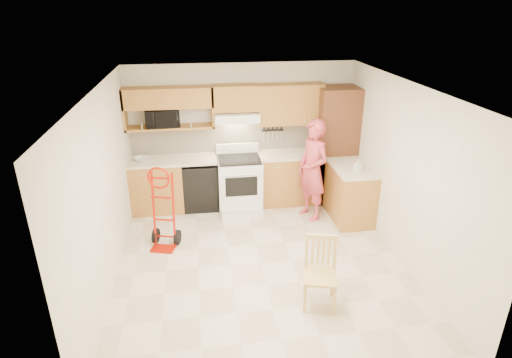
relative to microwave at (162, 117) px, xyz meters
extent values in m
cube|color=beige|center=(1.38, -2.08, -1.66)|extent=(4.00, 4.50, 0.02)
cube|color=white|center=(1.38, -2.08, 0.86)|extent=(4.00, 4.50, 0.02)
cube|color=#EEE7CB|center=(1.38, 0.17, -0.40)|extent=(4.00, 0.02, 2.50)
cube|color=#EEE7CB|center=(1.38, -4.34, -0.40)|extent=(4.00, 0.02, 2.50)
cube|color=#EEE7CB|center=(-0.63, -2.08, -0.40)|extent=(0.02, 4.50, 2.50)
cube|color=#EEE7CB|center=(3.39, -2.08, -0.40)|extent=(0.02, 4.50, 2.50)
cube|color=beige|center=(1.38, 0.15, -0.45)|extent=(3.92, 0.03, 0.55)
cube|color=#A7723A|center=(-0.17, -0.14, -1.20)|extent=(0.90, 0.60, 0.90)
cube|color=black|center=(0.58, -0.14, -1.22)|extent=(0.60, 0.60, 0.85)
cube|color=#A7723A|center=(2.21, -0.14, -1.20)|extent=(1.14, 0.60, 0.90)
cube|color=beige|center=(0.13, -0.13, -0.73)|extent=(1.50, 0.63, 0.04)
cube|color=beige|center=(2.21, -0.13, -0.73)|extent=(1.14, 0.63, 0.04)
cube|color=#A7723A|center=(3.08, -0.94, -1.20)|extent=(0.60, 1.00, 0.90)
cube|color=beige|center=(3.08, -0.94, -0.73)|extent=(0.63, 1.00, 0.04)
cube|color=#51301B|center=(3.03, -0.14, -0.60)|extent=(0.70, 0.60, 2.10)
cube|color=#A7723A|center=(0.13, 0.00, 0.33)|extent=(1.50, 0.33, 0.34)
cube|color=#A7723A|center=(0.13, 0.00, -0.18)|extent=(1.50, 0.33, 0.04)
cube|color=#A7723A|center=(1.26, 0.00, 0.29)|extent=(0.76, 0.33, 0.44)
cube|color=#A7723A|center=(2.21, 0.00, 0.15)|extent=(1.14, 0.33, 0.70)
cube|color=white|center=(1.26, -0.06, -0.02)|extent=(0.76, 0.46, 0.14)
imported|color=black|center=(0.00, 0.00, 0.00)|extent=(0.61, 0.45, 0.31)
imported|color=#C03D46|center=(2.45, -0.80, -0.78)|extent=(0.63, 0.74, 1.72)
imported|color=white|center=(3.08, -1.15, -0.60)|extent=(0.11, 0.11, 0.21)
imported|color=white|center=(-0.39, -0.14, -0.68)|extent=(0.32, 0.32, 0.06)
camera|label=1|loc=(0.58, -7.12, 1.84)|focal=29.64mm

